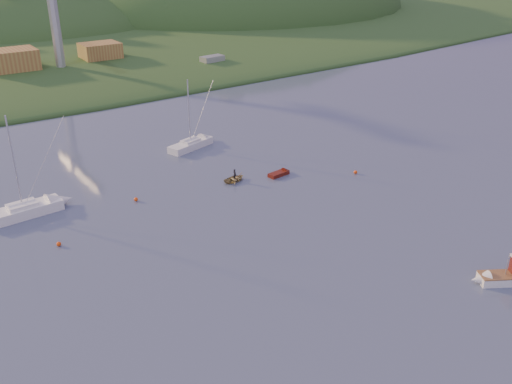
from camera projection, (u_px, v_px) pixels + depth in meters
shore_slope at (7, 49)px, 163.97m from camera, size 640.00×150.00×7.00m
hill_center at (5, 27)px, 202.74m from camera, size 140.00×120.00×36.00m
hill_right at (229, 13)px, 235.61m from camera, size 150.00×130.00×60.00m
wharf at (72, 70)px, 133.96m from camera, size 42.00×16.00×2.40m
shed_west at (11, 61)px, 126.47m from camera, size 11.00×8.00×4.80m
shed_east at (100, 51)px, 138.27m from camera, size 9.00×7.00×4.00m
dock_crane at (54, 1)px, 123.05m from camera, size 3.20×28.00×20.30m
fishing_boat at (501, 276)px, 54.86m from camera, size 5.86×4.46×3.67m
sailboat_near at (23, 210)px, 67.77m from camera, size 9.17×3.37×12.48m
sailboat_far at (191, 144)px, 89.00m from camera, size 8.18×4.52×10.87m
canoe at (235, 179)px, 77.48m from camera, size 3.54×2.79×0.66m
paddler at (235, 176)px, 77.31m from camera, size 0.44×0.60×1.50m
red_tender at (282, 172)px, 79.68m from camera, size 3.77×1.69×1.24m
work_vessel at (212, 65)px, 139.06m from camera, size 13.82×6.43×3.43m
buoy_1 at (355, 172)px, 79.84m from camera, size 0.50×0.50×0.50m
buoy_2 at (59, 244)px, 61.51m from camera, size 0.50×0.50×0.50m
buoy_3 at (136, 199)px, 71.75m from camera, size 0.50×0.50×0.50m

